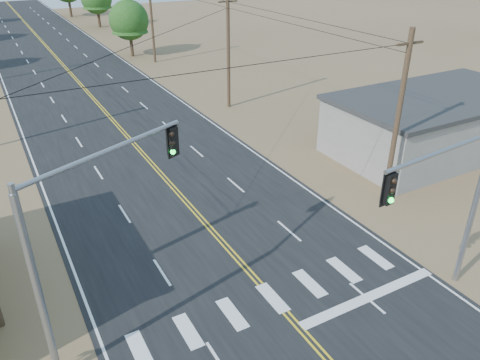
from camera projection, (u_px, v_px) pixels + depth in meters
road at (125, 134)px, 37.46m from camera, size 15.00×200.00×0.02m
building_right at (435, 124)px, 33.85m from camera, size 15.00×8.00×4.00m
utility_pole_right_near at (398, 119)px, 25.65m from camera, size 1.80×0.30×10.00m
utility_pole_right_mid at (228, 51)px, 41.17m from camera, size 1.80×0.30×10.00m
utility_pole_right_far at (152, 20)px, 56.69m from camera, size 1.80×0.30×10.00m
signal_mast_left at (83, 226)px, 15.78m from camera, size 6.37×3.10×7.82m
signal_mast_right at (454, 195)px, 18.22m from camera, size 6.40×0.95×7.49m
tree_right_near at (128, 16)px, 59.58m from camera, size 5.00×5.00×8.34m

